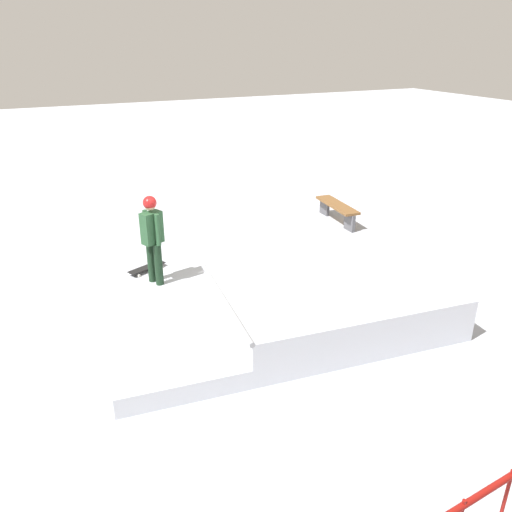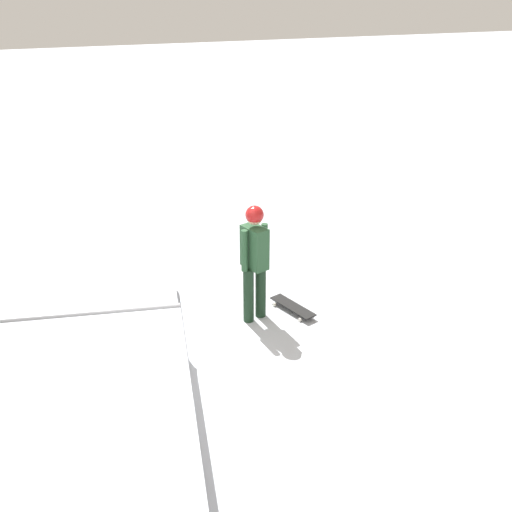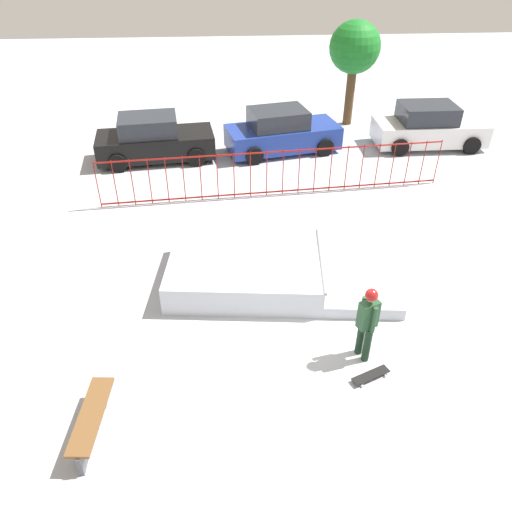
{
  "view_description": "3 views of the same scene",
  "coord_description": "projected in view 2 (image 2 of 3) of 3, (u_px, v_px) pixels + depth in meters",
  "views": [
    {
      "loc": [
        3.09,
        7.5,
        4.37
      ],
      "look_at": [
        -0.29,
        0.24,
        0.9
      ],
      "focal_mm": 35.84,
      "sensor_mm": 36.0,
      "label": 1
    },
    {
      "loc": [
        -6.67,
        0.85,
        4.86
      ],
      "look_at": [
        1.08,
        -1.31,
        1.0
      ],
      "focal_mm": 45.75,
      "sensor_mm": 36.0,
      "label": 2
    },
    {
      "loc": [
        -1.5,
        -8.23,
        7.46
      ],
      "look_at": [
        -0.87,
        1.53,
        0.6
      ],
      "focal_mm": 34.71,
      "sensor_mm": 36.0,
      "label": 3
    }
  ],
  "objects": [
    {
      "name": "skater",
      "position": [
        255.0,
        255.0,
        8.94
      ],
      "size": [
        0.44,
        0.41,
        1.73
      ],
      "rotation": [
        0.0,
        0.0,
        0.41
      ],
      "color": "black",
      "rests_on": "ground"
    },
    {
      "name": "skate_ramp",
      "position": [
        71.0,
        407.0,
        7.08
      ],
      "size": [
        5.63,
        3.12,
        0.74
      ],
      "rotation": [
        0.0,
        0.0,
        -0.1
      ],
      "color": "silver",
      "rests_on": "ground"
    },
    {
      "name": "ground_plane",
      "position": [
        178.0,
        377.0,
        8.1
      ],
      "size": [
        60.0,
        60.0,
        0.0
      ],
      "primitive_type": "plane",
      "color": "#B2B7C1"
    },
    {
      "name": "skateboard",
      "position": [
        293.0,
        307.0,
        9.51
      ],
      "size": [
        0.81,
        0.5,
        0.09
      ],
      "rotation": [
        0.0,
        0.0,
        0.41
      ],
      "color": "black",
      "rests_on": "ground"
    }
  ]
}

